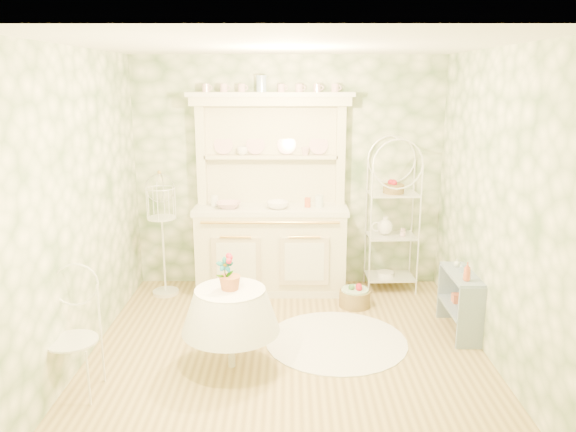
{
  "coord_description": "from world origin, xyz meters",
  "views": [
    {
      "loc": [
        0.02,
        -4.74,
        2.43
      ],
      "look_at": [
        0.0,
        0.5,
        1.15
      ],
      "focal_mm": 35.0,
      "sensor_mm": 36.0,
      "label": 1
    }
  ],
  "objects_px": {
    "kitchen_dresser": "(271,195)",
    "cafe_chair": "(71,336)",
    "bakers_rack": "(392,216)",
    "side_shelf": "(460,303)",
    "round_table": "(231,334)",
    "floor_basket": "(355,296)",
    "birdcage_stand": "(162,231)"
  },
  "relations": [
    {
      "from": "kitchen_dresser",
      "to": "birdcage_stand",
      "type": "bearing_deg",
      "value": -173.77
    },
    {
      "from": "side_shelf",
      "to": "cafe_chair",
      "type": "bearing_deg",
      "value": -168.94
    },
    {
      "from": "bakers_rack",
      "to": "cafe_chair",
      "type": "bearing_deg",
      "value": -143.67
    },
    {
      "from": "birdcage_stand",
      "to": "floor_basket",
      "type": "xyz_separation_m",
      "value": [
        2.16,
        -0.36,
        -0.64
      ]
    },
    {
      "from": "side_shelf",
      "to": "floor_basket",
      "type": "bearing_deg",
      "value": 138.37
    },
    {
      "from": "kitchen_dresser",
      "to": "bakers_rack",
      "type": "relative_size",
      "value": 1.28
    },
    {
      "from": "side_shelf",
      "to": "round_table",
      "type": "bearing_deg",
      "value": -169.66
    },
    {
      "from": "side_shelf",
      "to": "floor_basket",
      "type": "height_order",
      "value": "side_shelf"
    },
    {
      "from": "round_table",
      "to": "birdcage_stand",
      "type": "distance_m",
      "value": 1.99
    },
    {
      "from": "round_table",
      "to": "floor_basket",
      "type": "relative_size",
      "value": 1.68
    },
    {
      "from": "round_table",
      "to": "floor_basket",
      "type": "distance_m",
      "value": 1.82
    },
    {
      "from": "side_shelf",
      "to": "cafe_chair",
      "type": "distance_m",
      "value": 3.55
    },
    {
      "from": "cafe_chair",
      "to": "birdcage_stand",
      "type": "bearing_deg",
      "value": 68.76
    },
    {
      "from": "bakers_rack",
      "to": "round_table",
      "type": "xyz_separation_m",
      "value": [
        -1.69,
        -1.88,
        -0.59
      ]
    },
    {
      "from": "bakers_rack",
      "to": "side_shelf",
      "type": "bearing_deg",
      "value": -70.64
    },
    {
      "from": "cafe_chair",
      "to": "bakers_rack",
      "type": "bearing_deg",
      "value": 24.25
    },
    {
      "from": "kitchen_dresser",
      "to": "round_table",
      "type": "distance_m",
      "value": 2.03
    },
    {
      "from": "bakers_rack",
      "to": "side_shelf",
      "type": "relative_size",
      "value": 2.5
    },
    {
      "from": "floor_basket",
      "to": "round_table",
      "type": "bearing_deg",
      "value": -132.27
    },
    {
      "from": "birdcage_stand",
      "to": "floor_basket",
      "type": "distance_m",
      "value": 2.28
    },
    {
      "from": "cafe_chair",
      "to": "birdcage_stand",
      "type": "relative_size",
      "value": 0.65
    },
    {
      "from": "cafe_chair",
      "to": "floor_basket",
      "type": "height_order",
      "value": "cafe_chair"
    },
    {
      "from": "side_shelf",
      "to": "floor_basket",
      "type": "relative_size",
      "value": 1.96
    },
    {
      "from": "kitchen_dresser",
      "to": "floor_basket",
      "type": "height_order",
      "value": "kitchen_dresser"
    },
    {
      "from": "cafe_chair",
      "to": "kitchen_dresser",
      "type": "bearing_deg",
      "value": 42.33
    },
    {
      "from": "kitchen_dresser",
      "to": "floor_basket",
      "type": "relative_size",
      "value": 6.28
    },
    {
      "from": "round_table",
      "to": "floor_basket",
      "type": "height_order",
      "value": "round_table"
    },
    {
      "from": "kitchen_dresser",
      "to": "cafe_chair",
      "type": "xyz_separation_m",
      "value": [
        -1.48,
        -2.26,
        -0.66
      ]
    },
    {
      "from": "birdcage_stand",
      "to": "floor_basket",
      "type": "bearing_deg",
      "value": -9.45
    },
    {
      "from": "kitchen_dresser",
      "to": "cafe_chair",
      "type": "relative_size",
      "value": 2.35
    },
    {
      "from": "side_shelf",
      "to": "birdcage_stand",
      "type": "bearing_deg",
      "value": 154.72
    },
    {
      "from": "round_table",
      "to": "kitchen_dresser",
      "type": "bearing_deg",
      "value": 81.14
    }
  ]
}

